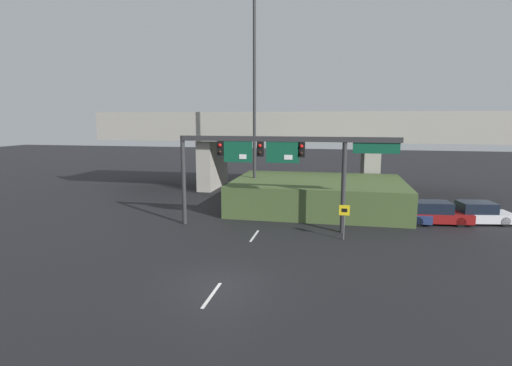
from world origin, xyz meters
TOP-DOWN VIEW (x-y plane):
  - ground_plane at (0.00, 0.00)m, footprint 160.00×160.00m
  - lane_markings at (0.00, 11.44)m, footprint 0.14×27.51m
  - signal_gantry at (0.98, 9.05)m, footprint 13.79×0.44m
  - speed_limit_sign at (5.25, 7.51)m, footprint 0.60×0.11m
  - highway_light_pole_near at (-1.74, 15.58)m, footprint 0.70×0.36m
  - overpass_bridge at (0.00, 23.54)m, footprint 36.65×7.80m
  - grass_embankment at (3.36, 15.48)m, footprint 12.98×9.30m
  - parked_sedan_near_right at (8.60, 12.47)m, footprint 4.83×2.21m
  - parked_sedan_mid_right at (11.21, 12.58)m, footprint 4.79×2.22m
  - parked_sedan_far_right at (14.16, 13.25)m, footprint 4.50×2.52m

SIDE VIEW (x-z plane):
  - ground_plane at x=0.00m, z-range 0.00..0.00m
  - lane_markings at x=0.00m, z-range 0.00..0.01m
  - parked_sedan_near_right at x=8.60m, z-range -0.05..1.32m
  - parked_sedan_far_right at x=14.16m, z-range -0.06..1.40m
  - parked_sedan_mid_right at x=11.21m, z-range -0.06..1.43m
  - grass_embankment at x=3.36m, z-range 0.00..2.29m
  - speed_limit_sign at x=5.25m, z-range 0.33..2.45m
  - signal_gantry at x=0.98m, z-range 1.80..7.70m
  - overpass_bridge at x=0.00m, z-range 1.57..9.19m
  - highway_light_pole_near at x=-1.74m, z-range 0.38..18.23m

